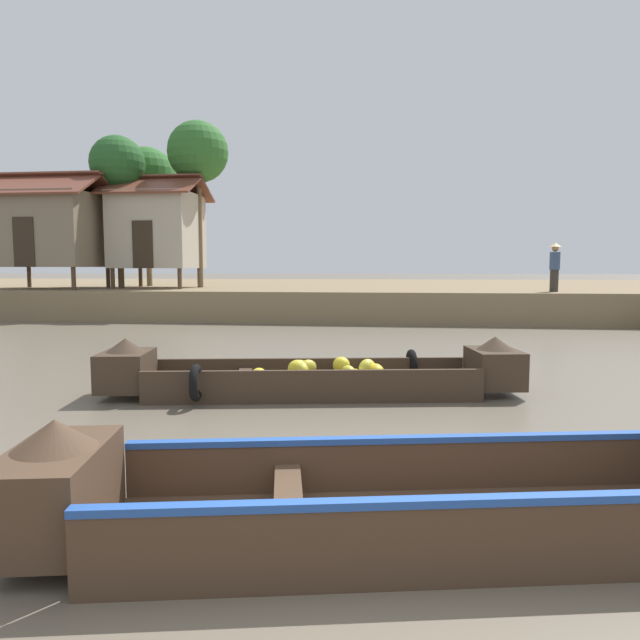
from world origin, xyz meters
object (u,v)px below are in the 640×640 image
at_px(banana_boat, 312,376).
at_px(viewer_boat, 421,497).
at_px(palm_tree_near, 118,165).
at_px(vendor_person, 555,265).
at_px(palm_tree_far, 147,178).
at_px(stilt_house_left, 48,229).
at_px(stilt_house_mid_left, 158,229).
at_px(palm_tree_mid, 198,153).

height_order(banana_boat, viewer_boat, viewer_boat).
relative_size(palm_tree_near, vendor_person, 3.64).
xyz_separation_m(palm_tree_far, vendor_person, (16.21, -4.14, -3.81)).
distance_m(stilt_house_left, stilt_house_mid_left, 4.11).
distance_m(banana_boat, stilt_house_mid_left, 16.33).
bearing_deg(viewer_boat, palm_tree_far, 117.87).
bearing_deg(palm_tree_far, viewer_boat, -62.13).
bearing_deg(palm_tree_near, stilt_house_mid_left, 9.94).
height_order(stilt_house_mid_left, palm_tree_near, palm_tree_near).
distance_m(viewer_boat, stilt_house_left, 21.70).
height_order(palm_tree_mid, palm_tree_far, palm_tree_mid).
height_order(viewer_boat, stilt_house_left, stilt_house_left).
height_order(banana_boat, stilt_house_left, stilt_house_left).
relative_size(banana_boat, palm_tree_mid, 0.94).
xyz_separation_m(stilt_house_mid_left, vendor_person, (14.89, -2.02, -1.43)).
distance_m(banana_boat, palm_tree_far, 19.32).
bearing_deg(banana_boat, vendor_person, 60.07).
bearing_deg(palm_tree_near, vendor_person, -6.13).
distance_m(banana_boat, stilt_house_left, 17.54).
distance_m(viewer_boat, stilt_house_mid_left, 20.78).
relative_size(viewer_boat, palm_tree_far, 0.95).
distance_m(banana_boat, palm_tree_near, 17.55).
bearing_deg(palm_tree_mid, palm_tree_far, 152.25).
relative_size(viewer_boat, vendor_person, 3.46).
bearing_deg(stilt_house_left, banana_boat, -46.12).
distance_m(stilt_house_left, palm_tree_far, 4.96).
distance_m(palm_tree_near, palm_tree_mid, 3.19).
bearing_deg(palm_tree_far, banana_boat, -59.45).
xyz_separation_m(banana_boat, palm_tree_near, (-9.58, 13.57, 5.68)).
bearing_deg(palm_tree_mid, banana_boat, -65.56).
bearing_deg(palm_tree_mid, palm_tree_near, -163.71).
xyz_separation_m(banana_boat, stilt_house_left, (-11.96, 12.44, 3.11)).
xyz_separation_m(stilt_house_left, palm_tree_mid, (5.40, 2.01, 3.13)).
bearing_deg(stilt_house_mid_left, palm_tree_far, 121.76).
bearing_deg(palm_tree_near, banana_boat, -54.76).
relative_size(stilt_house_mid_left, vendor_person, 2.72).
xyz_separation_m(viewer_boat, palm_tree_mid, (-7.92, 18.86, 6.24)).
distance_m(viewer_boat, palm_tree_near, 21.79).
distance_m(banana_boat, vendor_person, 13.73).
bearing_deg(stilt_house_left, palm_tree_near, 25.24).
bearing_deg(vendor_person, stilt_house_left, 178.06).
relative_size(viewer_boat, stilt_house_mid_left, 1.27).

